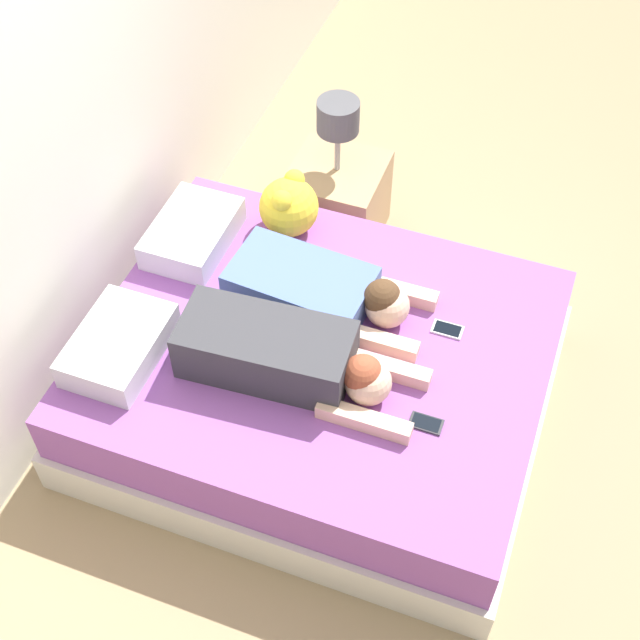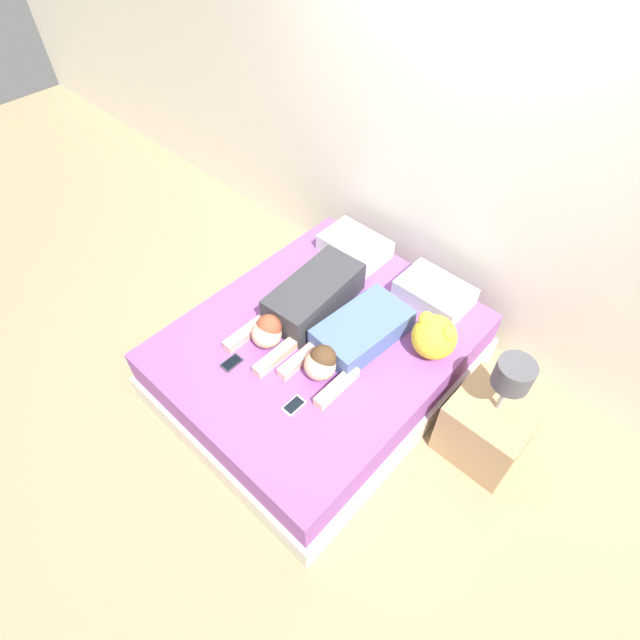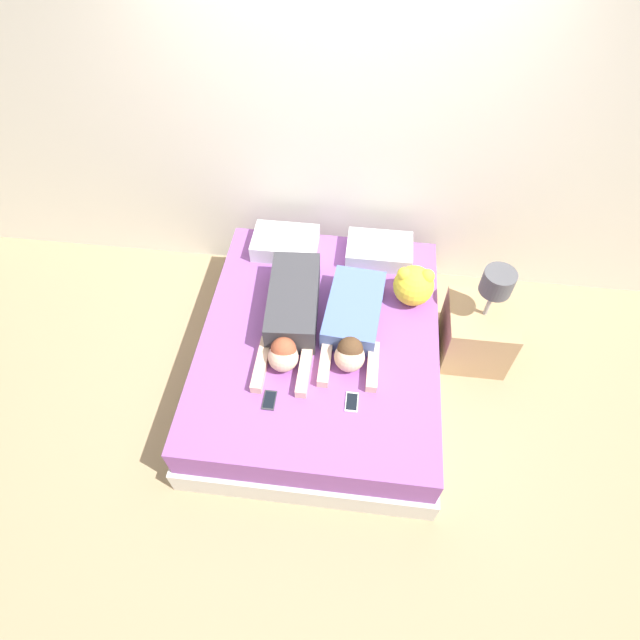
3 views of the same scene
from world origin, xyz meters
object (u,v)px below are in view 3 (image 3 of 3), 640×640
Objects in this scene: pillow_head_right at (379,251)px; cell_phone_left at (269,400)px; person_left at (291,313)px; nightstand at (478,330)px; bed at (320,354)px; cell_phone_right at (352,402)px; pillow_head_left at (285,243)px; person_right at (353,323)px; plush_toy at (414,285)px.

cell_phone_left is (-0.62, -1.33, -0.06)m from pillow_head_right.
nightstand is at bearing 10.96° from person_left.
cell_phone_left is at bearing -147.82° from nightstand.
nightstand is (0.78, -0.46, -0.29)m from pillow_head_right.
nightstand reaches higher than bed.
pillow_head_left is at bearing 115.80° from cell_phone_right.
person_left is at bearing -169.04° from nightstand.
pillow_head_left is 1.34m from cell_phone_left.
person_right reaches higher than cell_phone_left.
bed is 1.19m from nightstand.
person_left is at bearing -158.62° from plush_toy.
bed is at bearing -65.03° from pillow_head_left.
pillow_head_left is 1.06m from plush_toy.
bed is 0.62m from cell_phone_right.
pillow_head_right is 0.74m from person_right.
bed is 0.66m from cell_phone_left.
pillow_head_left and pillow_head_right have the same top height.
cell_phone_left is (-0.47, -0.60, -0.08)m from person_right.
cell_phone_left is at bearing -114.77° from pillow_head_right.
bed is 0.92m from pillow_head_right.
pillow_head_right is 1.47m from cell_phone_left.
person_left reaches higher than bed.
cell_phone_left is 0.15× the size of nightstand.
person_left is (-0.57, -0.72, 0.04)m from pillow_head_right.
person_left reaches higher than pillow_head_left.
plush_toy is (0.40, 0.33, 0.06)m from person_right.
pillow_head_right reaches higher than cell_phone_left.
plush_toy reaches higher than person_left.
pillow_head_right is at bearing 65.23° from cell_phone_left.
pillow_head_right is 1.29m from cell_phone_right.
cell_phone_left is at bearing -94.49° from person_left.
plush_toy reaches higher than person_right.
bed is 0.92m from pillow_head_left.
person_right is at bearing 52.18° from cell_phone_left.
nightstand reaches higher than cell_phone_right.
pillow_head_right is 3.64× the size of cell_phone_left.
pillow_head_left is 1.00× the size of pillow_head_right.
plush_toy reaches higher than cell_phone_right.
plush_toy is 0.65m from nightstand.
plush_toy is at bearing 32.07° from bed.
person_left is at bearing 85.51° from cell_phone_left.
person_left is at bearing 162.21° from bed.
cell_phone_right is at bearing -94.70° from pillow_head_right.
pillow_head_right is 0.48m from plush_toy.
cell_phone_right is at bearing 5.24° from cell_phone_left.
plush_toy is at bearing -57.56° from pillow_head_right.
plush_toy is at bearing 47.23° from cell_phone_left.
cell_phone_left is (-0.25, -0.55, 0.26)m from bed.
person_left is 0.74m from cell_phone_right.
person_right is 0.57m from cell_phone_right.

